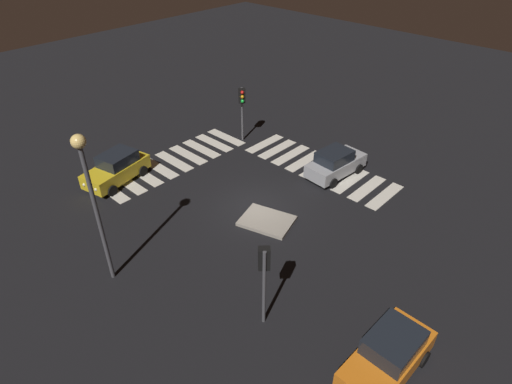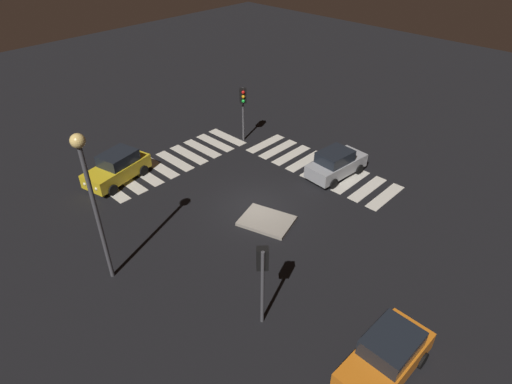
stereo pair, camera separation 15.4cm
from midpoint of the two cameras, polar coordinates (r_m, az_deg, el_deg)
ground_plane at (r=23.53m, az=-0.19°, el=-2.01°), size 80.00×80.00×0.00m
traffic_island at (r=22.42m, az=1.24°, el=-3.84°), size 3.07×2.63×0.18m
car_silver at (r=26.24m, az=10.31°, el=3.77°), size 2.11×4.04×1.71m
car_yellow at (r=26.60m, az=-18.12°, el=3.01°), size 2.52×4.25×1.75m
car_orange at (r=16.58m, az=16.83°, el=-19.99°), size 1.97×4.04×1.74m
traffic_light_west at (r=15.98m, az=0.80°, el=-9.93°), size 0.54×0.54×3.69m
traffic_light_east at (r=28.94m, az=-2.00°, el=11.83°), size 0.53×0.54×3.80m
street_lamp at (r=17.69m, az=-21.36°, el=0.78°), size 0.56×0.56×7.03m
crosswalk_near at (r=27.30m, az=8.17°, el=3.26°), size 9.90×3.20×0.02m
crosswalk_side at (r=28.18m, az=-10.94°, el=4.02°), size 3.20×9.90×0.02m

